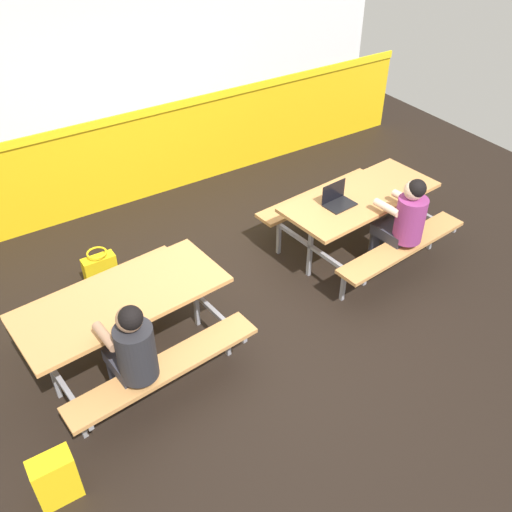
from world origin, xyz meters
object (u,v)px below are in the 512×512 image
Objects in this scene: backpack_dark at (55,478)px; tote_bag_bright at (100,270)px; student_nearer at (132,350)px; student_further at (403,220)px; laptop_dark at (338,200)px; picnic_table_left at (125,312)px; picnic_table_right at (359,208)px.

tote_bag_bright is (1.12, 2.12, -0.02)m from backpack_dark.
student_nearer is 1.82m from tote_bag_bright.
student_further reaches higher than laptop_dark.
tote_bag_bright is (0.14, 1.15, -0.38)m from picnic_table_left.
picnic_table_right is at bearing -20.52° from tote_bag_bright.
tote_bag_bright is (-2.65, 0.99, -0.38)m from picnic_table_right.
picnic_table_left is 5.44× the size of laptop_dark.
student_further is (0.09, -0.55, 0.13)m from picnic_table_right.
picnic_table_right is 5.44× the size of laptop_dark.
student_nearer is (-0.16, -0.57, 0.13)m from picnic_table_left.
laptop_dark is (-0.41, 0.56, 0.08)m from student_further.
student_further is 3.93m from backpack_dark.
tote_bag_bright is at bearing 150.58° from student_further.
student_further is (2.88, -0.39, 0.13)m from picnic_table_left.
picnic_table_left is at bearing 172.24° from student_further.
laptop_dark is (2.46, 0.17, 0.21)m from picnic_table_left.
laptop_dark is 3.67m from backpack_dark.
student_nearer reaches higher than picnic_table_right.
picnic_table_right is 3.04m from student_nearer.
student_nearer reaches higher than laptop_dark.
picnic_table_left is 1.53× the size of student_further.
laptop_dark reaches higher than picnic_table_left.
backpack_dark is (-0.82, -0.39, -0.49)m from student_nearer.
student_nearer is 3.04m from student_further.
student_further is 2.81× the size of tote_bag_bright.
picnic_table_right reaches higher than tote_bag_bright.
tote_bag_bright is at bearing 157.02° from laptop_dark.
laptop_dark reaches higher than backpack_dark.
picnic_table_left reaches higher than tote_bag_bright.
student_nearer is 1.03m from backpack_dark.
backpack_dark is (-0.98, -0.97, -0.36)m from picnic_table_left.
student_further reaches higher than picnic_table_right.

